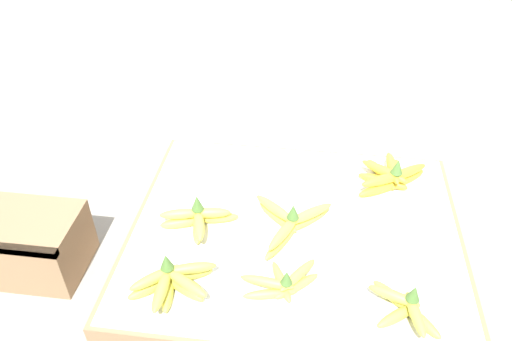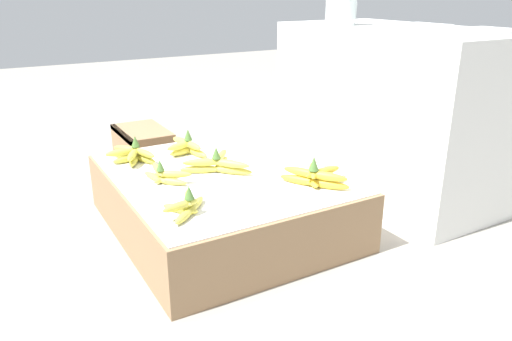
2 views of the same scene
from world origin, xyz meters
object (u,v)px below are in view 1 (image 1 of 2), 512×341
(wooden_crate, at_px, (23,243))
(banana_bunch_middle_midleft, at_px, (290,221))
(banana_bunch_front_midleft, at_px, (283,283))
(banana_bunch_front_midright, at_px, (405,307))
(banana_bunch_middle_left, at_px, (198,219))
(banana_bunch_front_left, at_px, (173,281))
(banana_bunch_back_midright, at_px, (391,176))

(wooden_crate, relative_size, banana_bunch_middle_midleft, 1.51)
(wooden_crate, distance_m, banana_bunch_front_midleft, 0.88)
(banana_bunch_front_midleft, xyz_separation_m, banana_bunch_front_midright, (0.30, -0.04, 0.00))
(banana_bunch_front_midleft, xyz_separation_m, banana_bunch_middle_left, (-0.27, 0.20, 0.01))
(banana_bunch_middle_left, height_order, banana_bunch_middle_midleft, banana_bunch_middle_left)
(banana_bunch_front_midleft, height_order, banana_bunch_middle_left, banana_bunch_middle_left)
(banana_bunch_front_left, distance_m, banana_bunch_middle_left, 0.23)
(banana_bunch_middle_left, bearing_deg, banana_bunch_middle_midleft, 5.79)
(banana_bunch_front_midleft, bearing_deg, banana_bunch_front_left, -172.75)
(wooden_crate, height_order, banana_bunch_front_left, banana_bunch_front_left)
(banana_bunch_front_midleft, bearing_deg, banana_bunch_front_midright, -6.73)
(banana_bunch_front_midleft, height_order, banana_bunch_back_midright, banana_bunch_back_midright)
(wooden_crate, xyz_separation_m, banana_bunch_back_midright, (1.15, 0.29, 0.16))
(banana_bunch_front_midright, bearing_deg, banana_bunch_back_midright, 89.41)
(wooden_crate, xyz_separation_m, banana_bunch_middle_midleft, (0.84, 0.04, 0.16))
(wooden_crate, bearing_deg, banana_bunch_front_midleft, -11.99)
(banana_bunch_front_midright, relative_size, banana_bunch_back_midright, 0.80)
(banana_bunch_front_midleft, bearing_deg, banana_bunch_back_midright, 57.22)
(wooden_crate, bearing_deg, banana_bunch_middle_midleft, 2.92)
(wooden_crate, bearing_deg, banana_bunch_front_midright, -10.63)
(banana_bunch_front_midright, distance_m, banana_bunch_middle_midleft, 0.40)
(banana_bunch_front_midleft, bearing_deg, banana_bunch_middle_left, 143.67)
(banana_bunch_middle_left, height_order, banana_bunch_back_midright, banana_bunch_back_midright)
(banana_bunch_front_midleft, distance_m, banana_bunch_front_midright, 0.30)
(wooden_crate, xyz_separation_m, banana_bunch_front_left, (0.56, -0.21, 0.16))
(banana_bunch_front_left, relative_size, banana_bunch_middle_left, 0.96)
(banana_bunch_middle_midleft, distance_m, banana_bunch_back_midright, 0.40)
(wooden_crate, height_order, banana_bunch_middle_left, banana_bunch_middle_left)
(banana_bunch_front_midleft, distance_m, banana_bunch_middle_midleft, 0.22)
(wooden_crate, relative_size, banana_bunch_front_midright, 2.00)
(wooden_crate, height_order, banana_bunch_front_midright, banana_bunch_front_midright)
(banana_bunch_front_midright, bearing_deg, banana_bunch_front_left, -180.00)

